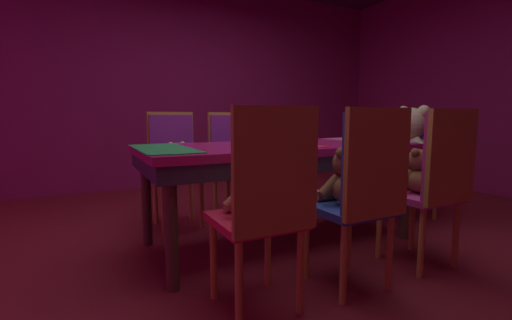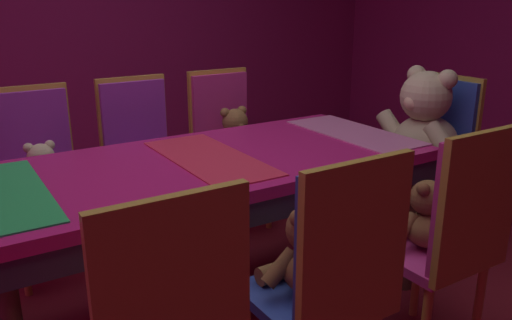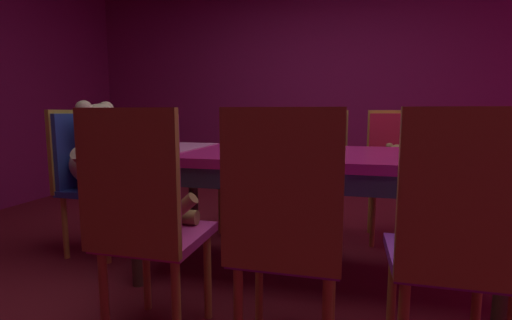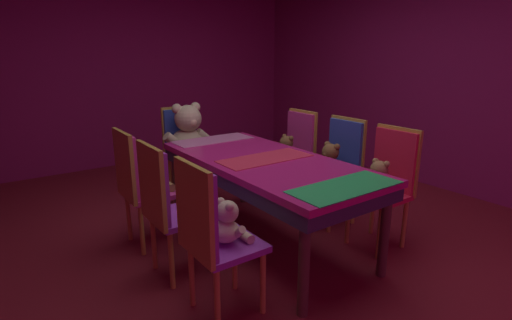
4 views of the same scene
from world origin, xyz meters
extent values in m
plane|color=maroon|center=(0.00, 0.00, 0.00)|extent=(7.90, 7.90, 0.00)
cube|color=#8C1959|center=(2.60, 0.00, 1.40)|extent=(0.12, 6.40, 2.80)
cube|color=#C61E72|center=(0.00, 0.00, 0.71)|extent=(0.90, 2.00, 0.05)
cube|color=#33333F|center=(0.00, 0.00, 0.64)|extent=(0.88, 1.96, 0.10)
cylinder|color=#4C3826|center=(0.38, 0.90, 0.34)|extent=(0.07, 0.07, 0.69)
cylinder|color=#4C3826|center=(0.38, -0.90, 0.34)|extent=(0.07, 0.07, 0.69)
cylinder|color=#4C3826|center=(-0.38, 0.90, 0.34)|extent=(0.07, 0.07, 0.69)
cylinder|color=#4C3826|center=(-0.38, -0.90, 0.34)|extent=(0.07, 0.07, 0.69)
cube|color=green|center=(0.00, -0.85, 0.74)|extent=(0.77, 0.32, 0.01)
cube|color=#E52D4C|center=(0.00, 0.00, 0.74)|extent=(0.77, 0.32, 0.01)
cube|color=pink|center=(0.00, 0.85, 0.74)|extent=(0.77, 0.32, 0.01)
cube|color=purple|center=(-0.73, -0.58, 0.44)|extent=(0.40, 0.40, 0.04)
cube|color=purple|center=(-0.91, -0.58, 0.71)|extent=(0.05, 0.38, 0.50)
cube|color=gold|center=(-0.93, -0.58, 0.71)|extent=(0.03, 0.41, 0.55)
cylinder|color=gold|center=(-0.57, -0.42, 0.21)|extent=(0.04, 0.04, 0.42)
cylinder|color=gold|center=(-0.57, -0.74, 0.21)|extent=(0.04, 0.04, 0.42)
ellipsoid|color=beige|center=(-0.73, -0.58, 0.53)|extent=(0.17, 0.17, 0.14)
sphere|color=beige|center=(-0.71, -0.58, 0.66)|extent=(0.14, 0.14, 0.14)
sphere|color=#FDDCAD|center=(-0.67, -0.58, 0.65)|extent=(0.05, 0.05, 0.05)
sphere|color=beige|center=(-0.73, -0.53, 0.71)|extent=(0.05, 0.05, 0.05)
sphere|color=beige|center=(-0.73, -0.63, 0.71)|extent=(0.05, 0.05, 0.05)
cylinder|color=beige|center=(-0.69, -0.50, 0.55)|extent=(0.05, 0.12, 0.11)
cylinder|color=beige|center=(-0.69, -0.67, 0.55)|extent=(0.05, 0.12, 0.11)
cylinder|color=beige|center=(-0.62, -0.54, 0.49)|extent=(0.06, 0.13, 0.06)
cylinder|color=beige|center=(-0.62, -0.63, 0.49)|extent=(0.06, 0.13, 0.06)
cube|color=purple|center=(-0.75, -0.01, 0.44)|extent=(0.40, 0.40, 0.04)
cube|color=purple|center=(-0.93, -0.01, 0.71)|extent=(0.05, 0.38, 0.50)
cube|color=gold|center=(-0.96, -0.01, 0.71)|extent=(0.03, 0.41, 0.55)
cylinder|color=gold|center=(-0.59, 0.15, 0.21)|extent=(0.04, 0.04, 0.42)
cylinder|color=gold|center=(-0.59, -0.17, 0.21)|extent=(0.04, 0.04, 0.42)
cylinder|color=gold|center=(-0.91, 0.15, 0.21)|extent=(0.04, 0.04, 0.42)
cube|color=#CC338C|center=(-0.76, 0.56, 0.44)|extent=(0.40, 0.40, 0.04)
cube|color=#CC338C|center=(-0.94, 0.56, 0.71)|extent=(0.05, 0.38, 0.50)
cube|color=gold|center=(-0.96, 0.56, 0.71)|extent=(0.03, 0.41, 0.55)
cylinder|color=gold|center=(-0.60, 0.72, 0.21)|extent=(0.04, 0.04, 0.42)
cylinder|color=gold|center=(-0.60, 0.40, 0.21)|extent=(0.04, 0.04, 0.42)
cylinder|color=gold|center=(-0.92, 0.72, 0.21)|extent=(0.04, 0.04, 0.42)
cylinder|color=gold|center=(-0.92, 0.40, 0.21)|extent=(0.04, 0.04, 0.42)
ellipsoid|color=olive|center=(-0.76, 0.56, 0.55)|extent=(0.20, 0.20, 0.16)
sphere|color=olive|center=(-0.74, 0.56, 0.69)|extent=(0.16, 0.16, 0.16)
sphere|color=#AE7747|center=(-0.68, 0.56, 0.68)|extent=(0.06, 0.06, 0.06)
sphere|color=olive|center=(-0.76, 0.62, 0.75)|extent=(0.06, 0.06, 0.06)
sphere|color=olive|center=(-0.76, 0.50, 0.75)|extent=(0.06, 0.06, 0.06)
cylinder|color=olive|center=(-0.72, 0.66, 0.56)|extent=(0.06, 0.14, 0.13)
cylinder|color=olive|center=(-0.72, 0.46, 0.56)|extent=(0.06, 0.14, 0.13)
cylinder|color=olive|center=(-0.63, 0.61, 0.49)|extent=(0.07, 0.15, 0.07)
cylinder|color=olive|center=(-0.63, 0.50, 0.49)|extent=(0.07, 0.15, 0.07)
cube|color=red|center=(0.72, -0.57, 0.44)|extent=(0.40, 0.40, 0.04)
cube|color=red|center=(0.90, -0.57, 0.71)|extent=(0.05, 0.38, 0.50)
cube|color=gold|center=(0.93, -0.57, 0.71)|extent=(0.03, 0.41, 0.55)
cylinder|color=gold|center=(0.88, -0.41, 0.21)|extent=(0.04, 0.04, 0.42)
cylinder|color=gold|center=(0.88, -0.73, 0.21)|extent=(0.04, 0.04, 0.42)
cylinder|color=gold|center=(0.56, -0.41, 0.21)|extent=(0.04, 0.04, 0.42)
cylinder|color=gold|center=(0.56, -0.73, 0.21)|extent=(0.04, 0.04, 0.42)
ellipsoid|color=#9E7247|center=(0.72, -0.57, 0.54)|extent=(0.18, 0.18, 0.14)
sphere|color=#9E7247|center=(0.71, -0.57, 0.67)|extent=(0.14, 0.14, 0.14)
sphere|color=tan|center=(0.66, -0.57, 0.65)|extent=(0.05, 0.05, 0.05)
sphere|color=#9E7247|center=(0.72, -0.62, 0.72)|extent=(0.05, 0.05, 0.05)
sphere|color=#9E7247|center=(0.72, -0.52, 0.72)|extent=(0.05, 0.05, 0.05)
cylinder|color=#9E7247|center=(0.69, -0.66, 0.55)|extent=(0.05, 0.13, 0.12)
cylinder|color=#9E7247|center=(0.69, -0.48, 0.55)|extent=(0.05, 0.13, 0.12)
cylinder|color=#9E7247|center=(0.61, -0.62, 0.49)|extent=(0.06, 0.13, 0.06)
cylinder|color=#9E7247|center=(0.61, -0.52, 0.49)|extent=(0.06, 0.13, 0.06)
cube|color=#2D47B2|center=(0.75, -0.01, 0.44)|extent=(0.40, 0.40, 0.04)
cube|color=#2D47B2|center=(0.93, -0.01, 0.71)|extent=(0.05, 0.38, 0.50)
cube|color=gold|center=(0.95, -0.01, 0.71)|extent=(0.03, 0.41, 0.55)
cylinder|color=gold|center=(0.91, 0.15, 0.21)|extent=(0.04, 0.04, 0.42)
cylinder|color=gold|center=(0.91, -0.17, 0.21)|extent=(0.04, 0.04, 0.42)
cylinder|color=gold|center=(0.59, 0.15, 0.21)|extent=(0.04, 0.04, 0.42)
cylinder|color=gold|center=(0.59, -0.17, 0.21)|extent=(0.04, 0.04, 0.42)
ellipsoid|color=brown|center=(0.75, -0.01, 0.55)|extent=(0.20, 0.20, 0.16)
sphere|color=brown|center=(0.74, -0.01, 0.69)|extent=(0.16, 0.16, 0.16)
sphere|color=#99663C|center=(0.68, -0.01, 0.68)|extent=(0.06, 0.06, 0.06)
sphere|color=brown|center=(0.75, -0.07, 0.75)|extent=(0.06, 0.06, 0.06)
sphere|color=brown|center=(0.75, 0.05, 0.75)|extent=(0.06, 0.06, 0.06)
cylinder|color=brown|center=(0.71, -0.11, 0.56)|extent=(0.05, 0.14, 0.13)
cylinder|color=brown|center=(0.71, 0.09, 0.56)|extent=(0.05, 0.14, 0.13)
cylinder|color=brown|center=(0.62, -0.06, 0.49)|extent=(0.07, 0.15, 0.07)
cylinder|color=brown|center=(0.62, 0.04, 0.49)|extent=(0.07, 0.15, 0.07)
cube|color=#CC338C|center=(0.73, 0.59, 0.44)|extent=(0.40, 0.40, 0.04)
cube|color=#CC338C|center=(0.91, 0.59, 0.71)|extent=(0.05, 0.38, 0.50)
cube|color=gold|center=(0.93, 0.59, 0.71)|extent=(0.03, 0.41, 0.55)
cylinder|color=gold|center=(0.89, 0.75, 0.21)|extent=(0.04, 0.04, 0.42)
cylinder|color=gold|center=(0.89, 0.43, 0.21)|extent=(0.04, 0.04, 0.42)
cylinder|color=gold|center=(0.57, 0.75, 0.21)|extent=(0.04, 0.04, 0.42)
cylinder|color=gold|center=(0.57, 0.43, 0.21)|extent=(0.04, 0.04, 0.42)
ellipsoid|color=brown|center=(0.73, 0.59, 0.54)|extent=(0.18, 0.18, 0.14)
sphere|color=brown|center=(0.72, 0.59, 0.67)|extent=(0.14, 0.14, 0.14)
sphere|color=#99663C|center=(0.67, 0.59, 0.66)|extent=(0.05, 0.05, 0.05)
sphere|color=brown|center=(0.73, 0.54, 0.72)|extent=(0.05, 0.05, 0.05)
sphere|color=brown|center=(0.73, 0.65, 0.72)|extent=(0.05, 0.05, 0.05)
cylinder|color=brown|center=(0.70, 0.50, 0.55)|extent=(0.05, 0.13, 0.12)
cylinder|color=brown|center=(0.70, 0.68, 0.55)|extent=(0.05, 0.13, 0.12)
cylinder|color=brown|center=(0.62, 0.55, 0.49)|extent=(0.06, 0.13, 0.06)
cylinder|color=brown|center=(0.62, 0.64, 0.49)|extent=(0.06, 0.13, 0.06)
cube|color=#2D47B2|center=(0.00, 1.42, 0.44)|extent=(0.40, 0.40, 0.04)
cube|color=#2D47B2|center=(0.00, 1.60, 0.71)|extent=(0.38, 0.05, 0.50)
cube|color=gold|center=(0.00, 1.62, 0.71)|extent=(0.41, 0.03, 0.55)
cylinder|color=gold|center=(0.16, 1.58, 0.21)|extent=(0.04, 0.04, 0.42)
cylinder|color=gold|center=(0.16, 1.26, 0.21)|extent=(0.04, 0.04, 0.42)
cylinder|color=gold|center=(-0.16, 1.58, 0.21)|extent=(0.04, 0.04, 0.42)
cylinder|color=gold|center=(-0.16, 1.26, 0.21)|extent=(0.04, 0.04, 0.42)
ellipsoid|color=beige|center=(0.00, 1.42, 0.62)|extent=(0.36, 0.36, 0.29)
sphere|color=beige|center=(0.00, 1.39, 0.88)|extent=(0.29, 0.29, 0.29)
sphere|color=#FDDCAD|center=(0.00, 1.29, 0.86)|extent=(0.11, 0.11, 0.11)
sphere|color=beige|center=(0.11, 1.42, 0.99)|extent=(0.11, 0.11, 0.11)
sphere|color=beige|center=(-0.11, 1.42, 0.99)|extent=(0.11, 0.11, 0.11)
cylinder|color=beige|center=(0.18, 1.35, 0.65)|extent=(0.26, 0.10, 0.24)
cylinder|color=beige|center=(-0.18, 1.35, 0.65)|extent=(0.26, 0.10, 0.24)
cylinder|color=beige|center=(0.10, 1.18, 0.52)|extent=(0.27, 0.12, 0.12)
cylinder|color=beige|center=(-0.10, 1.18, 0.52)|extent=(0.27, 0.12, 0.12)
camera|label=1|loc=(2.18, -1.31, 0.94)|focal=24.25mm
camera|label=2|loc=(1.98, -1.00, 1.42)|focal=36.71mm
camera|label=3|loc=(-2.12, -0.23, 0.97)|focal=25.65mm
camera|label=4|loc=(-1.82, -2.42, 1.56)|focal=27.42mm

